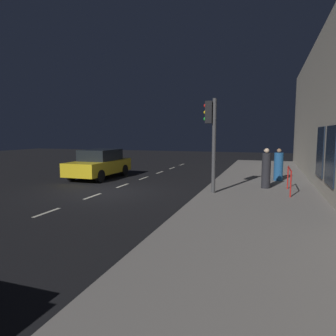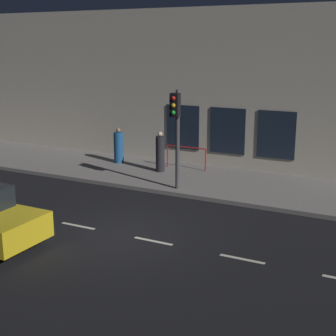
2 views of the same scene
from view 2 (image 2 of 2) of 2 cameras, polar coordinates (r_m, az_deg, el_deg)
name	(u,v)px [view 2 (image 2 of 2)]	position (r m, az deg, el deg)	size (l,w,h in m)	color
ground_plane	(123,235)	(14.38, -5.24, -7.74)	(60.00, 60.00, 0.00)	black
sidewalk	(207,181)	(19.64, 4.51, -1.46)	(4.50, 32.00, 0.15)	gray
building_facade	(231,90)	(21.38, 7.36, 8.92)	(0.65, 32.00, 6.88)	beige
lane_centre_line	(153,241)	(13.91, -1.71, -8.46)	(0.12, 27.20, 0.01)	beige
traffic_light	(176,123)	(17.63, 0.96, 5.21)	(0.50, 0.32, 3.64)	#424244
pedestrian_0	(160,153)	(20.52, -0.92, 1.73)	(0.39, 0.39, 1.69)	#232328
pedestrian_1	(119,147)	(22.21, -5.74, 2.44)	(0.60, 0.60, 1.58)	#1E5189
red_railing	(186,153)	(20.96, 2.13, 1.78)	(0.05, 1.84, 0.97)	red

